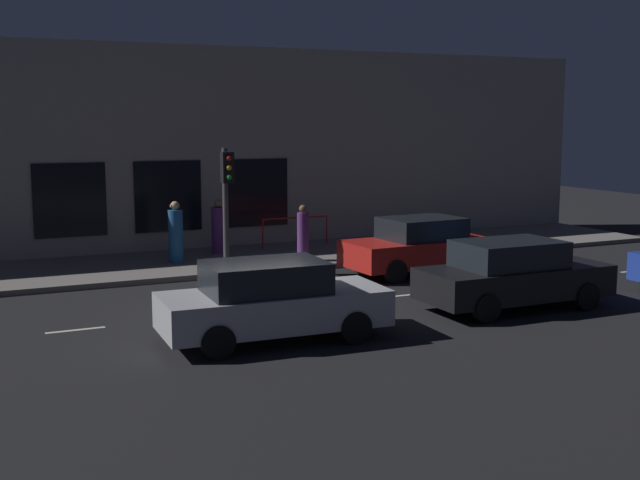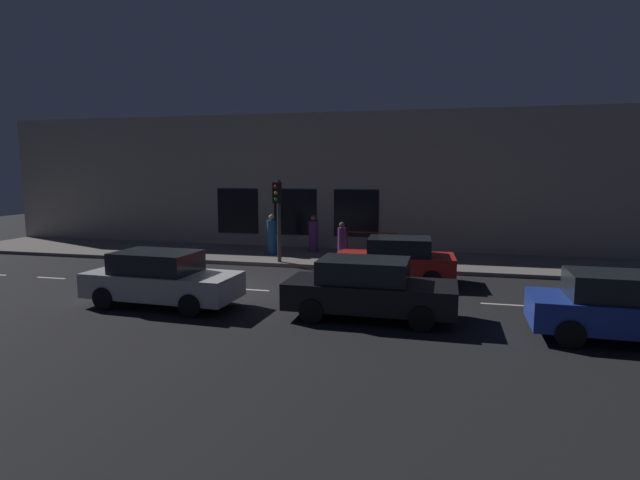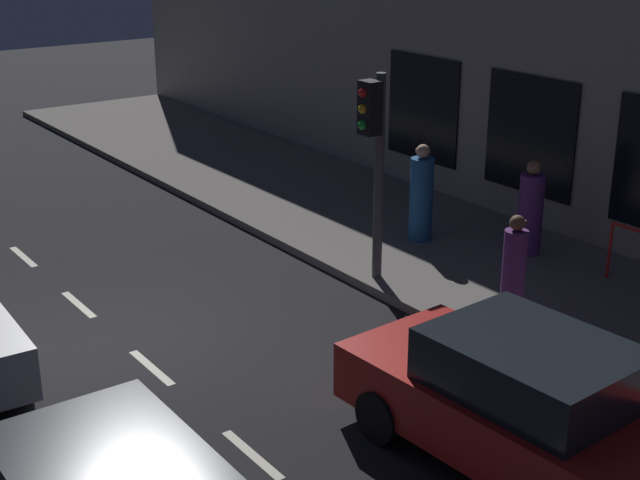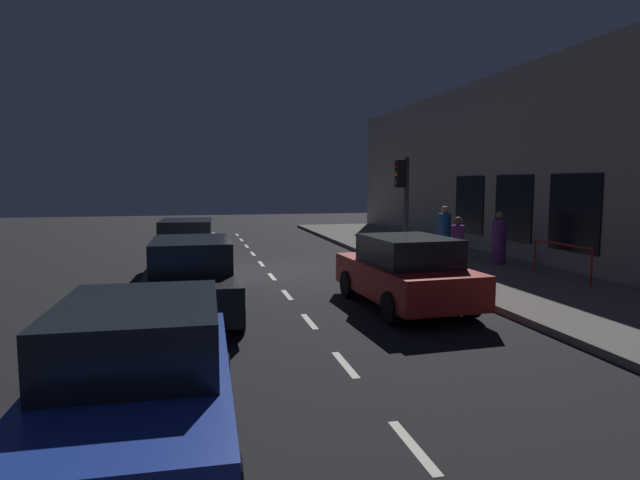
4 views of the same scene
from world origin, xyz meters
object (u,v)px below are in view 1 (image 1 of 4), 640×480
at_px(parked_car_0, 418,246).
at_px(pedestrian_1, 303,235).
at_px(traffic_light, 227,189).
at_px(parked_car_3, 272,301).
at_px(parked_car_2, 513,275).
at_px(pedestrian_0, 219,229).
at_px(pedestrian_2, 176,235).

height_order(parked_car_0, pedestrian_1, pedestrian_1).
bearing_deg(traffic_light, pedestrian_1, -77.08).
relative_size(parked_car_3, pedestrian_1, 2.70).
height_order(traffic_light, parked_car_2, traffic_light).
distance_m(parked_car_0, parked_car_2, 4.57).
distance_m(traffic_light, pedestrian_0, 3.40).
bearing_deg(traffic_light, pedestrian_0, -13.48).
bearing_deg(pedestrian_2, traffic_light, -164.38).
relative_size(parked_car_0, parked_car_3, 0.93).
bearing_deg(traffic_light, parked_car_3, 168.59).
bearing_deg(parked_car_2, pedestrian_2, -145.95).
distance_m(parked_car_2, parked_car_3, 6.00).
relative_size(parked_car_2, pedestrian_2, 2.49).
bearing_deg(parked_car_0, pedestrian_1, 40.99).
distance_m(parked_car_0, parked_car_3, 7.89).
relative_size(parked_car_0, pedestrian_1, 2.52).
xyz_separation_m(parked_car_2, parked_car_3, (-0.19, 6.00, -0.00)).
xyz_separation_m(pedestrian_1, pedestrian_2, (1.32, 3.47, 0.05)).
xyz_separation_m(traffic_light, pedestrian_0, (2.98, -0.71, -1.49)).
height_order(parked_car_0, parked_car_2, same).
relative_size(traffic_light, parked_car_0, 0.81).
distance_m(parked_car_2, pedestrian_2, 10.08).
relative_size(parked_car_0, parked_car_2, 0.94).
xyz_separation_m(parked_car_0, parked_car_2, (-4.56, 0.30, 0.00)).
distance_m(parked_car_2, pedestrian_0, 10.24).
height_order(traffic_light, pedestrian_1, traffic_light).
bearing_deg(pedestrian_0, parked_car_2, 47.32).
relative_size(pedestrian_0, pedestrian_1, 1.02).
bearing_deg(pedestrian_1, pedestrian_0, 153.42).
bearing_deg(pedestrian_1, pedestrian_2, -174.66).
xyz_separation_m(parked_car_0, pedestrian_2, (3.82, 5.89, 0.18)).
xyz_separation_m(traffic_light, pedestrian_1, (0.58, -2.53, -1.48)).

